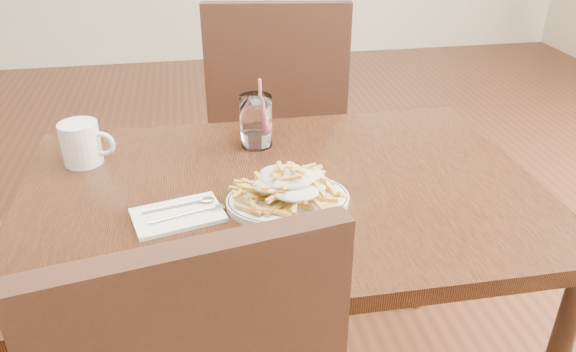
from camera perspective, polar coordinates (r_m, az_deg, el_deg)
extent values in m
cube|color=black|center=(1.31, -0.63, -1.86)|extent=(1.20, 0.80, 0.04)
cylinder|color=black|center=(1.84, -19.85, -7.87)|extent=(0.05, 0.05, 0.71)
cylinder|color=black|center=(1.94, 13.91, -4.67)|extent=(0.05, 0.05, 0.71)
cube|color=black|center=(2.21, -1.06, 4.44)|extent=(0.55, 0.55, 0.05)
cube|color=black|center=(1.90, -1.12, 9.54)|extent=(0.48, 0.12, 0.52)
cylinder|color=black|center=(2.51, 3.64, 1.09)|extent=(0.04, 0.04, 0.47)
cylinder|color=black|center=(2.51, -5.68, 1.00)|extent=(0.04, 0.04, 0.47)
cylinder|color=black|center=(2.16, 4.45, -3.96)|extent=(0.04, 0.04, 0.47)
cylinder|color=black|center=(2.16, -6.42, -4.06)|extent=(0.04, 0.04, 0.47)
torus|color=black|center=(1.23, 0.00, -2.30)|extent=(0.26, 0.26, 0.01)
ellipsoid|color=beige|center=(1.20, 0.00, -0.03)|extent=(0.19, 0.16, 0.03)
cube|color=white|center=(1.21, -11.13, -3.92)|extent=(0.21, 0.16, 0.01)
cylinder|color=white|center=(1.48, -3.27, 5.59)|extent=(0.08, 0.08, 0.14)
cylinder|color=white|center=(1.50, -3.22, 3.96)|extent=(0.08, 0.08, 0.04)
cylinder|color=#F95E7B|center=(1.48, -2.81, 6.74)|extent=(0.01, 0.05, 0.18)
cylinder|color=white|center=(1.48, -20.31, 3.14)|extent=(0.10, 0.10, 0.11)
torus|color=white|center=(1.46, -18.36, 3.11)|extent=(0.07, 0.03, 0.07)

